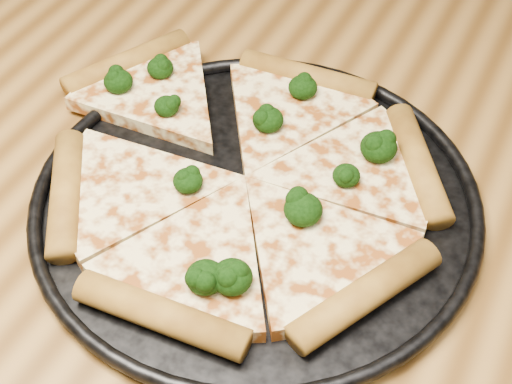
% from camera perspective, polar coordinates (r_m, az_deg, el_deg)
% --- Properties ---
extents(dining_table, '(1.20, 0.90, 0.75)m').
position_cam_1_polar(dining_table, '(0.66, -2.02, -6.82)').
color(dining_table, olive).
rests_on(dining_table, ground).
extents(pizza_pan, '(0.35, 0.35, 0.02)m').
position_cam_1_polar(pizza_pan, '(0.58, 0.00, -0.56)').
color(pizza_pan, black).
rests_on(pizza_pan, dining_table).
extents(pizza, '(0.36, 0.31, 0.02)m').
position_cam_1_polar(pizza, '(0.59, -1.25, 1.47)').
color(pizza, '#FFE59C').
rests_on(pizza, pizza_pan).
extents(broccoli_florets, '(0.26, 0.24, 0.02)m').
position_cam_1_polar(broccoli_florets, '(0.59, -0.36, 2.36)').
color(broccoli_florets, black).
rests_on(broccoli_florets, pizza).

